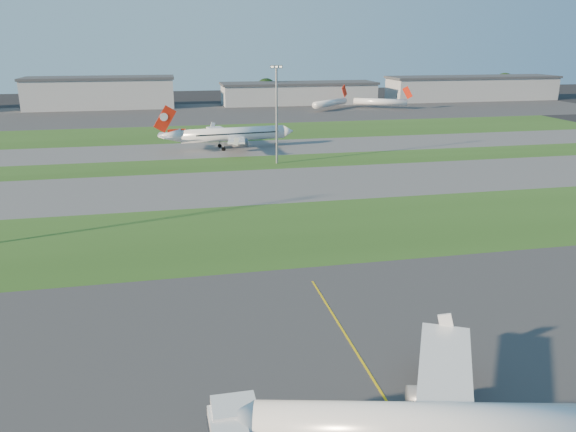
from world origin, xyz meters
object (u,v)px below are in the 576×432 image
object	(u,v)px
airliner_parked	(464,431)
airliner_taxiing	(232,135)
mini_jet_near	(330,103)
mini_jet_far	(381,102)
light_mast_centre	(277,108)

from	to	relation	value
airliner_parked	airliner_taxiing	bearing A→B (deg)	103.56
mini_jet_near	mini_jet_far	distance (m)	25.68
airliner_taxiing	mini_jet_near	xyz separation A→B (m)	(58.19, 93.18, -1.08)
light_mast_centre	airliner_parked	bearing A→B (deg)	-93.98
airliner_parked	mini_jet_near	size ratio (longest dim) A/B	1.64
airliner_parked	light_mast_centre	world-z (taller)	light_mast_centre
mini_jet_far	airliner_taxiing	bearing A→B (deg)	-103.44
light_mast_centre	airliner_taxiing	bearing A→B (deg)	110.81
airliner_taxiing	airliner_parked	bearing A→B (deg)	83.63
mini_jet_near	light_mast_centre	size ratio (longest dim) A/B	0.88
airliner_taxiing	mini_jet_far	size ratio (longest dim) A/B	1.53
airliner_parked	mini_jet_near	bearing A→B (deg)	89.32
mini_jet_far	light_mast_centre	world-z (taller)	light_mast_centre
airliner_parked	mini_jet_near	xyz separation A→B (m)	(56.90, 233.12, -0.86)
airliner_taxiing	mini_jet_near	bearing A→B (deg)	-128.88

